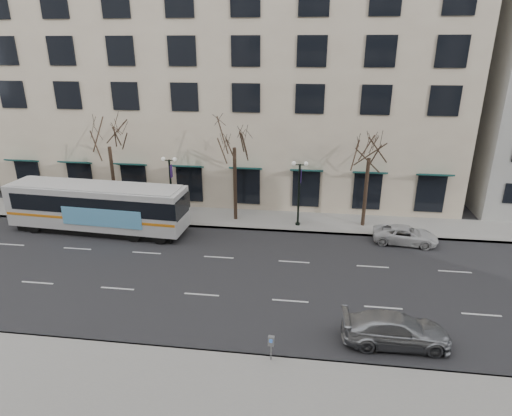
% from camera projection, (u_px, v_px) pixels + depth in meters
% --- Properties ---
extents(ground, '(160.00, 160.00, 0.00)m').
position_uv_depth(ground, '(211.00, 274.00, 26.28)').
color(ground, black).
rests_on(ground, ground).
extents(sidewalk_far, '(80.00, 4.00, 0.15)m').
position_uv_depth(sidewalk_far, '(298.00, 222.00, 33.99)').
color(sidewalk_far, gray).
rests_on(sidewalk_far, ground).
extents(building_hotel, '(40.00, 20.00, 24.00)m').
position_uv_depth(building_hotel, '(235.00, 59.00, 41.73)').
color(building_hotel, '#BEAA91').
rests_on(building_hotel, ground).
extents(tree_far_left, '(3.60, 3.60, 8.34)m').
position_uv_depth(tree_far_left, '(108.00, 135.00, 33.27)').
color(tree_far_left, black).
rests_on(tree_far_left, ground).
extents(tree_far_mid, '(3.60, 3.60, 8.55)m').
position_uv_depth(tree_far_mid, '(234.00, 135.00, 31.99)').
color(tree_far_mid, black).
rests_on(tree_far_mid, ground).
extents(tree_far_right, '(3.60, 3.60, 8.06)m').
position_uv_depth(tree_far_right, '(370.00, 145.00, 30.95)').
color(tree_far_right, black).
rests_on(tree_far_right, ground).
extents(lamp_post_left, '(1.22, 0.45, 5.21)m').
position_uv_depth(lamp_post_left, '(171.00, 185.00, 33.44)').
color(lamp_post_left, black).
rests_on(lamp_post_left, ground).
extents(lamp_post_right, '(1.22, 0.45, 5.21)m').
position_uv_depth(lamp_post_right, '(299.00, 191.00, 32.23)').
color(lamp_post_right, black).
rests_on(lamp_post_right, ground).
extents(city_bus, '(13.58, 3.77, 3.64)m').
position_uv_depth(city_bus, '(99.00, 206.00, 31.78)').
color(city_bus, silver).
rests_on(city_bus, ground).
extents(silver_car, '(5.09, 2.21, 1.46)m').
position_uv_depth(silver_car, '(396.00, 330.00, 19.97)').
color(silver_car, '#9C9FA3').
rests_on(silver_car, ground).
extents(white_pickup, '(4.64, 2.49, 1.24)m').
position_uv_depth(white_pickup, '(405.00, 235.00, 30.27)').
color(white_pickup, '#BBBBBB').
rests_on(white_pickup, ground).
extents(pay_station, '(0.28, 0.20, 1.23)m').
position_uv_depth(pay_station, '(271.00, 343.00, 18.60)').
color(pay_station, gray).
rests_on(pay_station, sidewalk_near).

